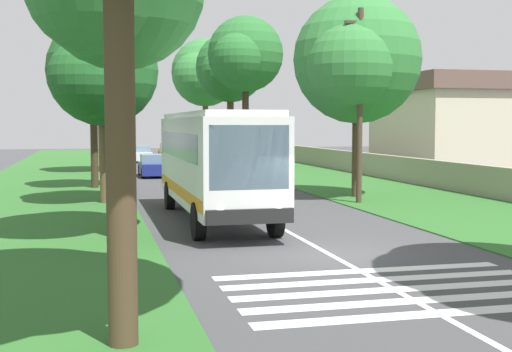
% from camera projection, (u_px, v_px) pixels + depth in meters
% --- Properties ---
extents(ground, '(160.00, 160.00, 0.00)m').
position_uv_depth(ground, '(329.00, 254.00, 17.61)').
color(ground, '#424244').
extents(grass_verge_left, '(120.00, 8.00, 0.04)m').
position_uv_depth(grass_verge_left, '(39.00, 199.00, 30.24)').
color(grass_verge_left, '#2D6628').
rests_on(grass_verge_left, ground).
extents(grass_verge_right, '(120.00, 8.00, 0.04)m').
position_uv_depth(grass_verge_right, '(383.00, 191.00, 34.06)').
color(grass_verge_right, '#2D6628').
rests_on(grass_verge_right, ground).
extents(centre_line, '(110.00, 0.16, 0.01)m').
position_uv_depth(centre_line, '(222.00, 195.00, 32.15)').
color(centre_line, silver).
rests_on(centre_line, ground).
extents(coach_bus, '(11.16, 2.62, 3.73)m').
position_uv_depth(coach_bus, '(214.00, 159.00, 23.67)').
color(coach_bus, white).
rests_on(coach_bus, ground).
extents(zebra_crossing, '(4.05, 6.80, 0.01)m').
position_uv_depth(zebra_crossing, '(394.00, 289.00, 13.84)').
color(zebra_crossing, silver).
rests_on(zebra_crossing, ground).
extents(trailing_car_0, '(4.30, 1.78, 1.43)m').
position_uv_depth(trailing_car_0, '(154.00, 166.00, 43.68)').
color(trailing_car_0, navy).
rests_on(trailing_car_0, ground).
extents(trailing_car_1, '(4.30, 1.78, 1.43)m').
position_uv_depth(trailing_car_1, '(192.00, 158.00, 53.90)').
color(trailing_car_1, '#B7A893').
rests_on(trailing_car_1, ground).
extents(trailing_car_2, '(4.30, 1.78, 1.43)m').
position_uv_depth(trailing_car_2, '(141.00, 154.00, 60.76)').
color(trailing_car_2, silver).
rests_on(trailing_car_2, ground).
extents(trailing_car_3, '(4.30, 1.78, 1.43)m').
position_uv_depth(trailing_car_3, '(169.00, 151.00, 68.61)').
color(trailing_car_3, gold).
rests_on(trailing_car_3, ground).
extents(roadside_tree_left_0, '(6.51, 5.76, 9.31)m').
position_uv_depth(roadside_tree_left_0, '(100.00, 81.00, 47.27)').
color(roadside_tree_left_0, brown).
rests_on(roadside_tree_left_0, grass_verge_left).
extents(roadside_tree_left_1, '(5.60, 4.62, 7.85)m').
position_uv_depth(roadside_tree_left_1, '(100.00, 74.00, 28.51)').
color(roadside_tree_left_1, brown).
rests_on(roadside_tree_left_1, grass_verge_left).
extents(roadside_tree_left_3, '(5.19, 4.56, 8.32)m').
position_uv_depth(roadside_tree_left_3, '(91.00, 73.00, 35.29)').
color(roadside_tree_left_3, '#3D2D1E').
rests_on(roadside_tree_left_3, grass_verge_left).
extents(roadside_tree_right_1, '(6.72, 5.58, 11.23)m').
position_uv_depth(roadside_tree_right_1, '(243.00, 57.00, 50.26)').
color(roadside_tree_right_1, '#3D2D1E').
rests_on(roadside_tree_right_1, grass_verge_right).
extents(roadside_tree_right_2, '(6.67, 5.75, 9.07)m').
position_uv_depth(roadside_tree_right_2, '(354.00, 63.00, 30.70)').
color(roadside_tree_right_2, '#4C3826').
rests_on(roadside_tree_right_2, grass_verge_right).
extents(roadside_tree_right_3, '(6.69, 5.82, 10.94)m').
position_uv_depth(roadside_tree_right_3, '(229.00, 69.00, 57.18)').
color(roadside_tree_right_3, '#4C3826').
rests_on(roadside_tree_right_3, grass_verge_right).
extents(roadside_tree_right_4, '(8.04, 6.75, 11.76)m').
position_uv_depth(roadside_tree_right_4, '(203.00, 74.00, 67.62)').
color(roadside_tree_right_4, brown).
rests_on(roadside_tree_right_4, grass_verge_right).
extents(utility_pole, '(0.24, 1.40, 8.10)m').
position_uv_depth(utility_pole, '(360.00, 103.00, 28.58)').
color(utility_pole, '#473828').
rests_on(utility_pole, grass_verge_right).
extents(roadside_wall, '(70.00, 0.40, 1.42)m').
position_uv_depth(roadside_wall, '(402.00, 169.00, 39.65)').
color(roadside_wall, '#9E937F').
rests_on(roadside_wall, grass_verge_right).
extents(roadside_building, '(10.67, 9.22, 6.60)m').
position_uv_depth(roadside_building, '(457.00, 124.00, 46.92)').
color(roadside_building, beige).
rests_on(roadside_building, ground).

